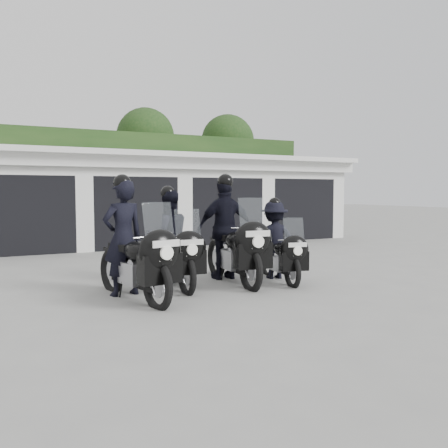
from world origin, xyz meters
name	(u,v)px	position (x,y,z in m)	size (l,w,h in m)	color
ground	(216,279)	(0.00, 0.00, 0.00)	(80.00, 80.00, 0.00)	gray
garage_block	(116,201)	(0.00, 8.06, 1.42)	(16.40, 6.80, 2.96)	white
background_vegetation	(96,168)	(0.37, 12.92, 2.77)	(20.00, 3.90, 5.80)	#183513
police_bike_a	(132,248)	(-1.99, -0.96, 0.84)	(1.01, 2.40, 2.11)	black
police_bike_b	(171,242)	(-1.02, -0.18, 0.81)	(0.89, 2.21, 1.92)	black
police_bike_c	(229,234)	(0.16, -0.28, 0.92)	(1.23, 2.50, 2.17)	black
police_bike_d	(277,244)	(1.06, -0.60, 0.72)	(1.09, 1.92, 1.68)	black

